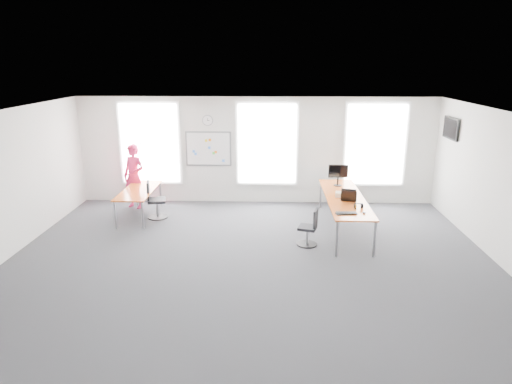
{
  "coord_description": "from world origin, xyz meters",
  "views": [
    {
      "loc": [
        0.41,
        -8.63,
        3.95
      ],
      "look_at": [
        0.08,
        1.2,
        1.1
      ],
      "focal_mm": 32.0,
      "sensor_mm": 36.0,
      "label": 1
    }
  ],
  "objects_px": {
    "chair_left": "(155,202)",
    "keyboard": "(346,213)",
    "chair_right": "(310,229)",
    "headphones": "(358,206)",
    "desk_left": "(139,192)",
    "desk_right": "(345,199)",
    "person": "(134,176)",
    "monitor": "(338,173)"
  },
  "relations": [
    {
      "from": "headphones",
      "to": "monitor",
      "type": "relative_size",
      "value": 0.35
    },
    {
      "from": "desk_left",
      "to": "person",
      "type": "distance_m",
      "value": 0.86
    },
    {
      "from": "person",
      "to": "desk_right",
      "type": "bearing_deg",
      "value": 8.08
    },
    {
      "from": "desk_left",
      "to": "person",
      "type": "bearing_deg",
      "value": 113.29
    },
    {
      "from": "chair_right",
      "to": "person",
      "type": "height_order",
      "value": "person"
    },
    {
      "from": "desk_right",
      "to": "person",
      "type": "relative_size",
      "value": 1.89
    },
    {
      "from": "headphones",
      "to": "desk_left",
      "type": "bearing_deg",
      "value": 157.94
    },
    {
      "from": "desk_left",
      "to": "keyboard",
      "type": "height_order",
      "value": "keyboard"
    },
    {
      "from": "keyboard",
      "to": "person",
      "type": "bearing_deg",
      "value": 142.05
    },
    {
      "from": "chair_left",
      "to": "monitor",
      "type": "relative_size",
      "value": 1.74
    },
    {
      "from": "person",
      "to": "monitor",
      "type": "distance_m",
      "value": 5.52
    },
    {
      "from": "chair_left",
      "to": "desk_right",
      "type": "bearing_deg",
      "value": -109.99
    },
    {
      "from": "chair_left",
      "to": "person",
      "type": "xyz_separation_m",
      "value": [
        -0.76,
        0.87,
        0.46
      ]
    },
    {
      "from": "person",
      "to": "headphones",
      "type": "distance_m",
      "value": 6.17
    },
    {
      "from": "desk_left",
      "to": "chair_left",
      "type": "height_order",
      "value": "chair_left"
    },
    {
      "from": "desk_left",
      "to": "chair_right",
      "type": "xyz_separation_m",
      "value": [
        4.29,
        -1.81,
        -0.29
      ]
    },
    {
      "from": "person",
      "to": "monitor",
      "type": "height_order",
      "value": "person"
    },
    {
      "from": "monitor",
      "to": "person",
      "type": "bearing_deg",
      "value": 174.97
    },
    {
      "from": "keyboard",
      "to": "headphones",
      "type": "relative_size",
      "value": 2.27
    },
    {
      "from": "desk_left",
      "to": "chair_left",
      "type": "xyz_separation_m",
      "value": [
        0.43,
        -0.11,
        -0.23
      ]
    },
    {
      "from": "keyboard",
      "to": "headphones",
      "type": "height_order",
      "value": "headphones"
    },
    {
      "from": "keyboard",
      "to": "desk_right",
      "type": "bearing_deg",
      "value": 72.42
    },
    {
      "from": "chair_right",
      "to": "desk_left",
      "type": "bearing_deg",
      "value": -97.05
    },
    {
      "from": "chair_right",
      "to": "headphones",
      "type": "xyz_separation_m",
      "value": [
        1.06,
        0.18,
        0.5
      ]
    },
    {
      "from": "desk_left",
      "to": "chair_left",
      "type": "relative_size",
      "value": 2.02
    },
    {
      "from": "desk_left",
      "to": "headphones",
      "type": "xyz_separation_m",
      "value": [
        5.35,
        -1.63,
        0.21
      ]
    },
    {
      "from": "chair_left",
      "to": "headphones",
      "type": "bearing_deg",
      "value": -119.06
    },
    {
      "from": "chair_right",
      "to": "headphones",
      "type": "bearing_deg",
      "value": 115.37
    },
    {
      "from": "chair_left",
      "to": "keyboard",
      "type": "distance_m",
      "value": 5.01
    },
    {
      "from": "desk_left",
      "to": "keyboard",
      "type": "relative_size",
      "value": 4.43
    },
    {
      "from": "chair_left",
      "to": "monitor",
      "type": "distance_m",
      "value": 4.8
    },
    {
      "from": "desk_right",
      "to": "headphones",
      "type": "distance_m",
      "value": 0.87
    },
    {
      "from": "desk_left",
      "to": "monitor",
      "type": "height_order",
      "value": "monitor"
    },
    {
      "from": "keyboard",
      "to": "desk_left",
      "type": "bearing_deg",
      "value": 147.6
    },
    {
      "from": "chair_right",
      "to": "chair_left",
      "type": "bearing_deg",
      "value": -97.98
    },
    {
      "from": "headphones",
      "to": "monitor",
      "type": "bearing_deg",
      "value": 90.86
    },
    {
      "from": "chair_right",
      "to": "keyboard",
      "type": "distance_m",
      "value": 0.9
    },
    {
      "from": "headphones",
      "to": "desk_right",
      "type": "bearing_deg",
      "value": 95.92
    },
    {
      "from": "chair_right",
      "to": "monitor",
      "type": "relative_size",
      "value": 1.5
    },
    {
      "from": "desk_right",
      "to": "monitor",
      "type": "distance_m",
      "value": 1.08
    },
    {
      "from": "desk_left",
      "to": "person",
      "type": "height_order",
      "value": "person"
    },
    {
      "from": "chair_right",
      "to": "desk_right",
      "type": "bearing_deg",
      "value": 154.52
    }
  ]
}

